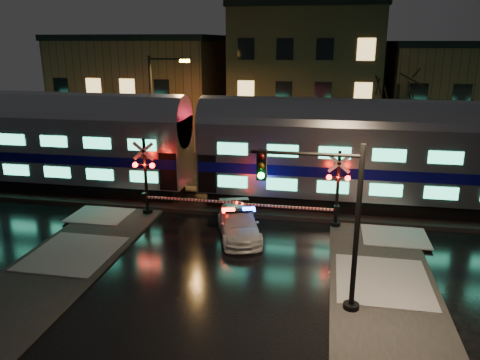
{
  "coord_description": "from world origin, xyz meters",
  "views": [
    {
      "loc": [
        4.1,
        -19.88,
        8.97
      ],
      "look_at": [
        -0.14,
        2.5,
        2.2
      ],
      "focal_mm": 35.0,
      "sensor_mm": 36.0,
      "label": 1
    }
  ],
  "objects_px": {
    "police_car": "(239,224)",
    "streetlight": "(156,110)",
    "crossing_signal_left": "(152,185)",
    "crossing_signal_right": "(330,197)",
    "traffic_light": "(328,225)"
  },
  "relations": [
    {
      "from": "crossing_signal_left",
      "to": "crossing_signal_right",
      "type": "bearing_deg",
      "value": -0.03
    },
    {
      "from": "crossing_signal_left",
      "to": "streetlight",
      "type": "xyz_separation_m",
      "value": [
        -2.11,
        6.69,
        2.95
      ]
    },
    {
      "from": "crossing_signal_right",
      "to": "crossing_signal_left",
      "type": "height_order",
      "value": "crossing_signal_left"
    },
    {
      "from": "police_car",
      "to": "streetlight",
      "type": "xyz_separation_m",
      "value": [
        -7.13,
        8.59,
        4.02
      ]
    },
    {
      "from": "crossing_signal_right",
      "to": "streetlight",
      "type": "bearing_deg",
      "value": 149.38
    },
    {
      "from": "crossing_signal_left",
      "to": "traffic_light",
      "type": "xyz_separation_m",
      "value": [
        9.12,
        -7.54,
        1.42
      ]
    },
    {
      "from": "police_car",
      "to": "crossing_signal_left",
      "type": "relative_size",
      "value": 0.81
    },
    {
      "from": "police_car",
      "to": "traffic_light",
      "type": "xyz_separation_m",
      "value": [
        4.1,
        -5.65,
        2.5
      ]
    },
    {
      "from": "crossing_signal_right",
      "to": "crossing_signal_left",
      "type": "distance_m",
      "value": 9.2
    },
    {
      "from": "police_car",
      "to": "streetlight",
      "type": "bearing_deg",
      "value": 111.81
    },
    {
      "from": "streetlight",
      "to": "crossing_signal_left",
      "type": "bearing_deg",
      "value": -72.47
    },
    {
      "from": "crossing_signal_right",
      "to": "streetlight",
      "type": "height_order",
      "value": "streetlight"
    },
    {
      "from": "crossing_signal_left",
      "to": "streetlight",
      "type": "relative_size",
      "value": 0.73
    },
    {
      "from": "police_car",
      "to": "crossing_signal_right",
      "type": "xyz_separation_m",
      "value": [
        4.19,
        1.89,
        0.98
      ]
    },
    {
      "from": "crossing_signal_right",
      "to": "crossing_signal_left",
      "type": "relative_size",
      "value": 0.95
    }
  ]
}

